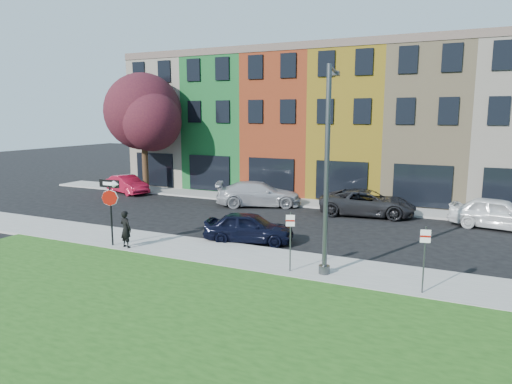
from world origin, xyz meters
The scene contains 15 objects.
ground centered at (0.00, 0.00, 0.00)m, with size 120.00×120.00×0.00m, color black.
sidewalk_near centered at (2.00, 3.00, 0.06)m, with size 40.00×3.00×0.12m, color gray.
sidewalk_far centered at (-3.00, 15.00, 0.06)m, with size 40.00×2.40×0.12m, color gray.
rowhouse_block centered at (-2.50, 21.18, 4.99)m, with size 30.00×10.12×10.00m.
stop_sign centered at (-6.48, 1.88, 2.19)m, with size 1.05×0.11×2.91m.
man centered at (-5.71, 1.90, 0.93)m, with size 0.65×0.50×1.61m, color black.
sedan_near centered at (-1.45, 5.26, 0.70)m, with size 4.36×2.53×1.39m, color black.
parked_car_red centered at (-15.39, 13.28, 0.67)m, with size 4.31×2.75×1.34m, color maroon.
parked_car_silver centered at (-4.55, 13.08, 0.78)m, with size 5.83×4.22×1.57m, color #A4A4A8.
parked_car_dark centered at (2.31, 13.20, 0.75)m, with size 5.69×3.15×1.51m, color black.
parked_car_white centered at (9.05, 12.83, 0.80)m, with size 4.98×2.71×1.61m, color white.
street_lamp centered at (2.96, 2.52, 3.83)m, with size 0.70×2.56×7.35m.
parking_sign_a centered at (1.78, 2.03, 1.50)m, with size 0.30×0.16×2.21m.
parking_sign_b centered at (6.38, 1.89, 1.48)m, with size 0.31×0.12×2.19m.
tree_purple centered at (-14.27, 14.25, 5.86)m, with size 6.71×5.87×8.68m.
Camera 1 is at (7.41, -13.00, 5.78)m, focal length 32.00 mm.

